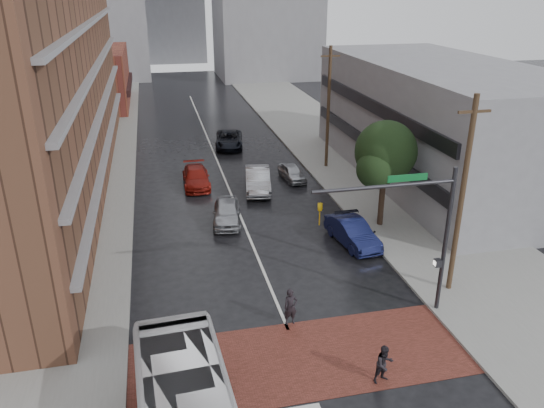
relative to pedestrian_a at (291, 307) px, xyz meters
name	(u,v)px	position (x,y,z in m)	size (l,w,h in m)	color
ground	(303,366)	(-0.23, -3.00, -0.88)	(160.00, 160.00, 0.00)	black
crosswalk	(300,358)	(-0.23, -2.50, -0.87)	(14.00, 5.00, 0.02)	brown
sidewalk_west	(76,181)	(-11.73, 22.00, -0.81)	(9.00, 90.00, 0.15)	gray
sidewalk_east	(352,161)	(11.27, 22.00, -0.81)	(9.00, 90.00, 0.15)	gray
storefront_west	(94,78)	(-12.23, 51.00, 2.62)	(8.00, 16.00, 7.00)	brown
building_east	(438,122)	(16.27, 17.00, 3.62)	(11.00, 26.00, 9.00)	gray
street_tree	(386,155)	(8.29, 9.03, 3.85)	(4.20, 4.10, 6.90)	#332319
signal_mast	(419,223)	(5.62, -0.50, 3.85)	(6.50, 0.30, 7.20)	#2D2D33
utility_pole_near	(462,197)	(8.57, 1.00, 4.25)	(1.60, 0.26, 10.00)	#473321
utility_pole_far	(328,107)	(8.57, 21.00, 4.25)	(1.60, 0.26, 10.00)	#473321
pedestrian_a	(291,307)	(0.00, 0.00, 0.00)	(0.65, 0.42, 1.77)	black
pedestrian_b	(384,364)	(2.59, -4.50, -0.07)	(0.79, 0.62, 1.63)	black
car_travel_a	(227,212)	(-1.24, 11.68, -0.14)	(1.75, 4.36, 1.48)	#A1A3A8
car_travel_b	(258,180)	(1.87, 17.00, -0.04)	(1.80, 5.15, 1.70)	#B6B8BE
car_travel_c	(196,177)	(-2.56, 18.95, -0.18)	(1.97, 4.84, 1.40)	maroon
suv_travel	(229,139)	(1.45, 28.84, -0.14)	(2.47, 5.36, 1.49)	black
car_parked_near	(352,232)	(5.62, 7.00, -0.13)	(1.60, 4.60, 1.51)	#141946
car_parked_mid	(358,233)	(6.00, 7.00, -0.24)	(1.80, 4.44, 1.29)	black
car_parked_far	(292,173)	(4.97, 18.63, -0.27)	(1.45, 3.61, 1.23)	#A1A4A9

